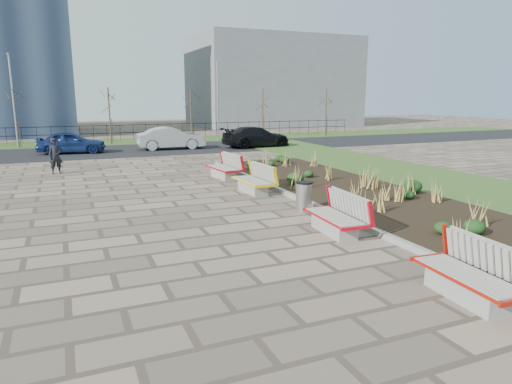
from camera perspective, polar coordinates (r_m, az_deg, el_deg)
name	(u,v)px	position (r m, az deg, el deg)	size (l,w,h in m)	color
ground	(245,270)	(9.35, -1.35, -9.68)	(120.00, 120.00, 0.00)	#88705D
planting_bed	(358,194)	(16.49, 12.61, -0.24)	(4.50, 18.00, 0.10)	black
planting_curb	(300,199)	(15.27, 5.46, -0.87)	(0.16, 18.00, 0.15)	gray
grass_verge_near	(459,185)	(19.60, 24.02, 0.82)	(5.00, 38.00, 0.04)	#33511E
grass_verge_far	(109,142)	(36.39, -17.85, 5.96)	(80.00, 5.00, 0.04)	#33511E
road	(119,151)	(30.45, -16.79, 4.94)	(80.00, 7.00, 0.02)	black
bench_a	(468,272)	(8.68, 24.98, -9.06)	(0.90, 2.10, 1.00)	#AA190B
bench_b	(334,214)	(11.74, 9.75, -2.77)	(0.90, 2.10, 1.00)	red
bench_c	(253,179)	(16.46, -0.43, 1.62)	(0.90, 2.10, 1.00)	yellow
bench_d	(223,166)	(19.49, -4.13, 3.21)	(0.90, 2.10, 1.00)	red
litter_bin	(304,198)	(13.65, 6.00, -0.75)	(0.48, 0.48, 0.93)	#B2B2B7
pedestrian	(55,156)	(22.37, -23.78, 4.15)	(0.59, 0.39, 1.62)	black
car_blue	(71,142)	(29.96, -22.07, 5.78)	(1.58, 3.93, 1.34)	navy
car_silver	(171,138)	(30.52, -10.54, 6.64)	(1.52, 4.35, 1.43)	gray
car_black	(256,137)	(31.29, 0.02, 6.91)	(1.93, 4.76, 1.38)	black
tree_b	(16,117)	(34.73, -27.82, 8.25)	(1.40, 1.40, 4.00)	#4C3D2D
tree_c	(110,116)	(34.77, -17.83, 9.05)	(1.40, 1.40, 4.00)	#4C3D2D
tree_d	(191,115)	(35.82, -8.11, 9.56)	(1.40, 1.40, 4.00)	#4C3D2D
tree_e	(263,113)	(37.80, 0.84, 9.79)	(1.40, 1.40, 4.00)	#4C3D2D
tree_f	(326,112)	(40.58, 8.73, 9.81)	(1.40, 1.40, 4.00)	#4C3D2D
lamp_west	(14,102)	(34.21, -28.05, 9.88)	(0.24, 0.60, 6.00)	gray
lamp_east	(218,101)	(35.88, -4.80, 11.24)	(0.24, 0.60, 6.00)	gray
railing_fence	(107,132)	(37.83, -18.12, 7.09)	(44.00, 0.10, 1.20)	black
building_grey	(272,82)	(55.22, 2.02, 13.53)	(18.00, 12.00, 10.00)	slate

